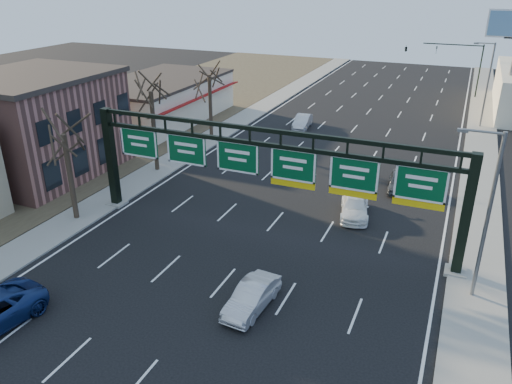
% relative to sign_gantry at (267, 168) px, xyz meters
% --- Properties ---
extents(ground, '(160.00, 160.00, 0.00)m').
position_rel_sign_gantry_xyz_m(ground, '(-0.16, -8.00, -4.63)').
color(ground, black).
rests_on(ground, ground).
extents(sidewalk_left, '(3.00, 120.00, 0.12)m').
position_rel_sign_gantry_xyz_m(sidewalk_left, '(-12.96, 12.00, -4.57)').
color(sidewalk_left, gray).
rests_on(sidewalk_left, ground).
extents(sidewalk_right, '(3.00, 120.00, 0.12)m').
position_rel_sign_gantry_xyz_m(sidewalk_right, '(12.64, 12.00, -4.57)').
color(sidewalk_right, gray).
rests_on(sidewalk_right, ground).
extents(dirt_strip_left, '(21.00, 120.00, 0.06)m').
position_rel_sign_gantry_xyz_m(dirt_strip_left, '(-25.16, 12.00, -4.60)').
color(dirt_strip_left, '#473D2B').
rests_on(dirt_strip_left, ground).
extents(lane_markings, '(21.60, 120.00, 0.01)m').
position_rel_sign_gantry_xyz_m(lane_markings, '(-0.16, 12.00, -4.62)').
color(lane_markings, white).
rests_on(lane_markings, ground).
extents(sign_gantry, '(24.60, 1.20, 7.20)m').
position_rel_sign_gantry_xyz_m(sign_gantry, '(0.00, 0.00, 0.00)').
color(sign_gantry, black).
rests_on(sign_gantry, ground).
extents(brick_block, '(10.40, 12.40, 8.30)m').
position_rel_sign_gantry_xyz_m(brick_block, '(-21.66, 3.00, -0.47)').
color(brick_block, '#935B50').
rests_on(brick_block, ground).
extents(cream_strip, '(10.90, 18.40, 4.70)m').
position_rel_sign_gantry_xyz_m(cream_strip, '(-21.64, 21.00, -2.27)').
color(cream_strip, beige).
rests_on(cream_strip, ground).
extents(tree_gantry, '(3.60, 3.60, 8.48)m').
position_rel_sign_gantry_xyz_m(tree_gantry, '(-12.96, -3.00, 2.48)').
color(tree_gantry, black).
rests_on(tree_gantry, sidewalk_left).
extents(tree_mid, '(3.60, 3.60, 9.24)m').
position_rel_sign_gantry_xyz_m(tree_mid, '(-12.96, 7.00, 3.23)').
color(tree_mid, black).
rests_on(tree_mid, sidewalk_left).
extents(tree_far, '(3.60, 3.60, 8.86)m').
position_rel_sign_gantry_xyz_m(tree_far, '(-12.96, 17.00, 2.86)').
color(tree_far, black).
rests_on(tree_far, sidewalk_left).
extents(streetlight_near, '(2.15, 0.22, 9.00)m').
position_rel_sign_gantry_xyz_m(streetlight_near, '(12.31, -2.00, 0.45)').
color(streetlight_near, slate).
rests_on(streetlight_near, sidewalk_right).
extents(streetlight_far, '(2.15, 0.22, 9.00)m').
position_rel_sign_gantry_xyz_m(streetlight_far, '(12.31, 32.00, 0.45)').
color(streetlight_far, slate).
rests_on(streetlight_far, sidewalk_right).
extents(traffic_signal_mast, '(10.16, 0.54, 7.00)m').
position_rel_sign_gantry_xyz_m(traffic_signal_mast, '(5.53, 47.00, 0.87)').
color(traffic_signal_mast, black).
rests_on(traffic_signal_mast, ground).
extents(car_silver_sedan, '(1.76, 4.24, 1.36)m').
position_rel_sign_gantry_xyz_m(car_silver_sedan, '(2.19, -7.45, -3.95)').
color(car_silver_sedan, '#B4B4B9').
rests_on(car_silver_sedan, ground).
extents(car_white_wagon, '(2.80, 4.91, 1.34)m').
position_rel_sign_gantry_xyz_m(car_white_wagon, '(4.57, 5.10, -3.96)').
color(car_white_wagon, white).
rests_on(car_white_wagon, ground).
extents(car_grey_far, '(2.02, 4.16, 1.37)m').
position_rel_sign_gantry_xyz_m(car_grey_far, '(6.77, 10.81, -3.94)').
color(car_grey_far, '#434548').
rests_on(car_grey_far, ground).
extents(car_silver_distant, '(1.90, 4.40, 1.41)m').
position_rel_sign_gantry_xyz_m(car_silver_distant, '(-5.48, 24.14, -3.93)').
color(car_silver_distant, '#B6B7BC').
rests_on(car_silver_distant, ground).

